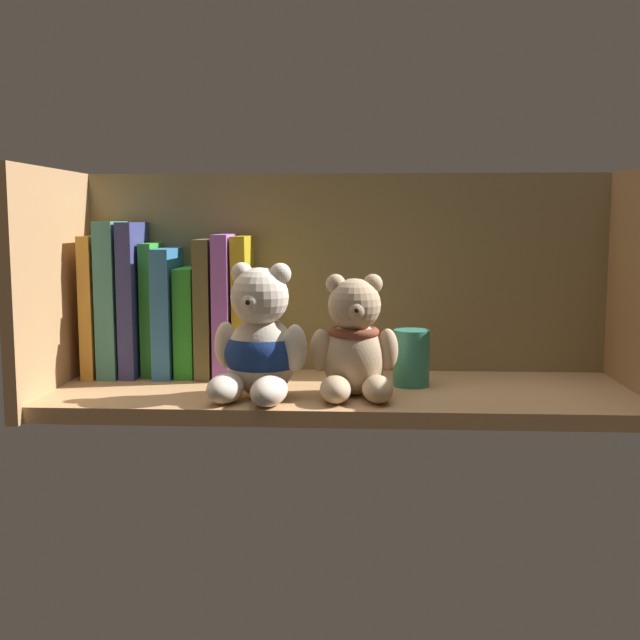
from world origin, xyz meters
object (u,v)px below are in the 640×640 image
Objects in this scene: book_3 at (154,308)px; pillar_candle at (411,358)px; book_1 at (119,297)px; book_5 at (191,320)px; book_4 at (171,311)px; teddy_bear_larger at (260,345)px; teddy_bear_smaller at (354,345)px; book_7 at (228,304)px; book_0 at (102,304)px; book_8 at (245,305)px; book_6 at (210,306)px; book_2 at (138,298)px.

pillar_candle is at bearing -11.86° from book_3.
book_1 is 10.97cm from book_5.
book_4 is 1.07× the size of teddy_bear_larger.
book_4 is at bearing 151.49° from teddy_bear_smaller.
teddy_bear_smaller is (29.04, -14.42, -2.82)cm from book_3.
teddy_bear_smaller is at bearing -38.21° from book_7.
book_7 is at bearing 0.00° from book_5.
book_0 is 10.17cm from book_4.
book_5 is 0.77× the size of book_8.
book_6 is 30.00cm from pillar_candle.
book_4 is at bearing 0.00° from book_3.
book_6 is at bearing 0.00° from book_3.
book_3 is at bearing 138.00° from teddy_bear_larger.
book_6 is (2.75, 0.00, 2.01)cm from book_5.
book_1 reaches higher than book_3.
book_3 is 13.22cm from book_8.
teddy_bear_larger is at bearing -42.00° from book_3.
teddy_bear_larger is (4.12, -15.61, -3.28)cm from book_8.
book_0 is 7.67cm from book_3.
book_2 is at bearing 180.00° from book_6.
book_8 is at bearing 0.00° from book_2.
book_7 reaches higher than book_5.
book_5 reaches higher than pillar_candle.
book_5 is 27.71cm from teddy_bear_smaller.
book_4 is at bearing 0.00° from book_1.
book_2 is at bearing 155.29° from teddy_bear_smaller.
book_7 reaches higher than book_0.
teddy_bear_smaller reaches higher than pillar_candle.
book_0 is at bearing 180.00° from book_4.
book_1 is at bearing 180.00° from book_4.
teddy_bear_smaller is at bearing 5.76° from teddy_bear_larger.
teddy_bear_smaller is at bearing -24.71° from book_2.
book_7 reaches higher than teddy_bear_smaller.
book_7 reaches higher than book_4.
book_2 reaches higher than book_3.
book_2 is 40.24cm from pillar_candle.
teddy_bear_larger is at bearing -31.99° from book_0.
book_3 is 1.12× the size of teddy_bear_larger.
book_4 is at bearing 167.30° from pillar_candle.
teddy_bear_smaller is at bearing -138.07° from pillar_candle.
teddy_bear_larger is (24.99, -15.61, -3.29)cm from book_0.
book_7 is 1.19× the size of teddy_bear_larger.
book_0 is at bearing 180.00° from book_7.
book_4 is 0.93× the size of book_6.
book_6 is (8.16, 0.00, 0.30)cm from book_3.
book_6 is at bearing 0.00° from book_4.
book_1 reaches higher than book_4.
book_5 is at bearing 127.38° from teddy_bear_larger.
book_4 is 21.68cm from teddy_bear_larger.
book_4 is at bearing 180.00° from book_6.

